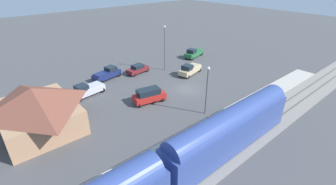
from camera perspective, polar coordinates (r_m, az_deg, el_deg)
name	(u,v)px	position (r m, az deg, el deg)	size (l,w,h in m)	color
ground_plane	(186,89)	(41.26, 4.34, 0.74)	(200.00, 200.00, 0.00)	#4C4C4F
railway_track	(262,124)	(34.18, 21.19, -7.01)	(4.80, 70.00, 0.30)	gray
platform	(236,112)	(35.75, 15.71, -4.42)	(3.20, 46.00, 0.30)	#B7B2A8
passenger_train	(163,171)	(21.67, -1.25, -17.85)	(2.93, 37.58, 4.98)	#33478C
station_building	(36,108)	(33.87, -28.54, -3.29)	(11.26, 9.29, 5.67)	tan
pedestrian_on_platform	(208,121)	(30.82, 9.39, -6.65)	(0.36, 0.36, 1.71)	brown
pickup_green	(194,53)	(56.97, 6.04, 9.24)	(3.17, 5.71, 2.14)	#236638
sedan_maroon	(138,69)	(47.85, -7.10, 5.53)	(2.36, 4.69, 1.74)	maroon
pickup_tan	(190,69)	(47.06, 5.15, 5.45)	(3.10, 5.70, 2.14)	#C6B284
pickup_navy	(107,74)	(46.23, -14.10, 4.32)	(3.05, 5.69, 2.14)	navy
suv_red	(149,95)	(36.85, -4.47, -0.64)	(2.91, 5.19, 2.22)	red
pickup_silver	(87,90)	(40.80, -18.46, 0.63)	(2.75, 5.63, 2.14)	silver
light_pole_near_platform	(207,85)	(32.69, 9.18, 1.82)	(0.44, 0.44, 6.99)	#515156
light_pole_lot_center	(165,43)	(47.72, -0.82, 11.47)	(0.44, 0.44, 8.84)	#515156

